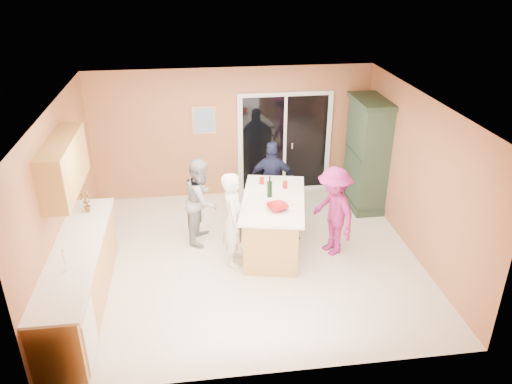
{
  "coord_description": "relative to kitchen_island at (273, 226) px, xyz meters",
  "views": [
    {
      "loc": [
        -0.78,
        -6.86,
        4.55
      ],
      "look_at": [
        0.15,
        0.1,
        1.15
      ],
      "focal_mm": 35.0,
      "sensor_mm": 36.0,
      "label": 1
    }
  ],
  "objects": [
    {
      "name": "left_cabinet_run",
      "position": [
        -2.9,
        -1.27,
        0.01
      ],
      "size": [
        0.65,
        3.05,
        1.24
      ],
      "color": "tan",
      "rests_on": "floor"
    },
    {
      "name": "wall_left",
      "position": [
        -3.2,
        -0.22,
        0.85
      ],
      "size": [
        0.1,
        5.0,
        2.6
      ],
      "primitive_type": "cube",
      "color": "tan",
      "rests_on": "ground"
    },
    {
      "name": "wall_front",
      "position": [
        -0.45,
        -2.72,
        0.85
      ],
      "size": [
        5.5,
        0.1,
        2.6
      ],
      "primitive_type": "cube",
      "color": "tan",
      "rests_on": "ground"
    },
    {
      "name": "upper_cabinets",
      "position": [
        -3.03,
        -0.42,
        1.43
      ],
      "size": [
        0.35,
        1.6,
        0.75
      ],
      "primitive_type": "cube",
      "color": "tan",
      "rests_on": "wall_left"
    },
    {
      "name": "woman_magenta",
      "position": [
        0.95,
        -0.2,
        0.31
      ],
      "size": [
        0.85,
        1.11,
        1.52
      ],
      "primitive_type": "imported",
      "rotation": [
        0.0,
        0.0,
        -1.25
      ],
      "color": "#8E1F67",
      "rests_on": "floor"
    },
    {
      "name": "framed_picture",
      "position": [
        -1.0,
        2.25,
        1.15
      ],
      "size": [
        0.46,
        0.04,
        0.56
      ],
      "color": "tan",
      "rests_on": "wall_back"
    },
    {
      "name": "green_hutch",
      "position": [
        2.04,
        1.41,
        0.6
      ],
      "size": [
        0.61,
        1.17,
        2.14
      ],
      "color": "#223825",
      "rests_on": "floor"
    },
    {
      "name": "tumbler_far",
      "position": [
        0.26,
        0.37,
        0.57
      ],
      "size": [
        0.09,
        0.09,
        0.12
      ],
      "primitive_type": "cylinder",
      "rotation": [
        0.0,
        0.0,
        0.09
      ],
      "color": "#A71213",
      "rests_on": "kitchen_island"
    },
    {
      "name": "wall_right",
      "position": [
        2.3,
        -0.22,
        0.85
      ],
      "size": [
        0.1,
        5.0,
        2.6
      ],
      "primitive_type": "cube",
      "color": "tan",
      "rests_on": "ground"
    },
    {
      "name": "woman_grey",
      "position": [
        -1.15,
        0.51,
        0.3
      ],
      "size": [
        0.73,
        0.85,
        1.49
      ],
      "primitive_type": "imported",
      "rotation": [
        0.0,
        0.0,
        1.31
      ],
      "color": "#98989A",
      "rests_on": "floor"
    },
    {
      "name": "floor",
      "position": [
        -0.45,
        -0.22,
        -0.45
      ],
      "size": [
        5.5,
        5.5,
        0.0
      ],
      "primitive_type": "plane",
      "color": "white",
      "rests_on": "ground"
    },
    {
      "name": "wall_back",
      "position": [
        -0.45,
        2.28,
        0.85
      ],
      "size": [
        5.5,
        0.1,
        2.6
      ],
      "primitive_type": "cube",
      "color": "tan",
      "rests_on": "ground"
    },
    {
      "name": "serving_bowl",
      "position": [
        -0.0,
        -0.38,
        0.55
      ],
      "size": [
        0.39,
        0.39,
        0.08
      ],
      "primitive_type": "imported",
      "rotation": [
        0.0,
        0.0,
        0.27
      ],
      "color": "#A71213",
      "rests_on": "kitchen_island"
    },
    {
      "name": "tumbler_near",
      "position": [
        -0.11,
        0.58,
        0.56
      ],
      "size": [
        0.1,
        0.1,
        0.11
      ],
      "primitive_type": "cylinder",
      "rotation": [
        0.0,
        0.0,
        0.36
      ],
      "color": "#A71213",
      "rests_on": "kitchen_island"
    },
    {
      "name": "sliding_door",
      "position": [
        0.6,
        2.24,
        0.6
      ],
      "size": [
        1.9,
        0.07,
        2.1
      ],
      "color": "silver",
      "rests_on": "floor"
    },
    {
      "name": "ceiling",
      "position": [
        -0.45,
        -0.22,
        2.15
      ],
      "size": [
        5.5,
        5.0,
        0.1
      ],
      "primitive_type": "cube",
      "color": "silver",
      "rests_on": "wall_back"
    },
    {
      "name": "kitchen_island",
      "position": [
        0.0,
        0.0,
        0.0
      ],
      "size": [
        1.34,
        1.98,
        0.96
      ],
      "rotation": [
        0.0,
        0.0,
        -0.21
      ],
      "color": "tan",
      "rests_on": "floor"
    },
    {
      "name": "woman_navy",
      "position": [
        0.17,
        1.14,
        0.3
      ],
      "size": [
        0.93,
        0.53,
        1.5
      ],
      "primitive_type": "imported",
      "rotation": [
        0.0,
        0.0,
        2.95
      ],
      "color": "#181B36",
      "rests_on": "floor"
    },
    {
      "name": "white_plate",
      "position": [
        0.19,
        -0.2,
        0.51
      ],
      "size": [
        0.24,
        0.24,
        0.01
      ],
      "primitive_type": "cylinder",
      "rotation": [
        0.0,
        0.0,
        -0.31
      ],
      "color": "silver",
      "rests_on": "kitchen_island"
    },
    {
      "name": "tulip_vase",
      "position": [
        -2.9,
        -0.03,
        0.66
      ],
      "size": [
        0.2,
        0.17,
        0.33
      ],
      "primitive_type": "imported",
      "rotation": [
        0.0,
        0.0,
        -0.3
      ],
      "color": "#B4121C",
      "rests_on": "left_cabinet_run"
    },
    {
      "name": "wine_bottle",
      "position": [
        -0.05,
        0.08,
        0.65
      ],
      "size": [
        0.08,
        0.08,
        0.36
      ],
      "rotation": [
        0.0,
        0.0,
        0.1
      ],
      "color": "black",
      "rests_on": "kitchen_island"
    },
    {
      "name": "woman_white",
      "position": [
        -0.67,
        -0.29,
        0.33
      ],
      "size": [
        0.43,
        0.61,
        1.56
      ],
      "primitive_type": "imported",
      "rotation": [
        0.0,
        0.0,
        1.46
      ],
      "color": "silver",
      "rests_on": "floor"
    }
  ]
}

